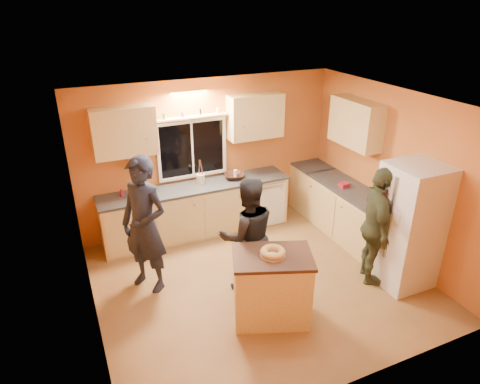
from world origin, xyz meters
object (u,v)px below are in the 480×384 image
refrigerator (409,226)px  person_left (145,226)px  person_right (377,227)px  island (271,286)px  person_center (247,236)px

refrigerator → person_left: 3.62m
person_left → person_right: (2.96, -1.17, -0.10)m
island → person_center: person_center is taller
person_left → person_right: size_ratio=1.11×
person_left → person_center: (1.25, -0.60, -0.14)m
refrigerator → person_left: bearing=157.8°
island → person_left: person_left is taller
island → person_left: size_ratio=0.58×
person_center → person_right: person_right is taller
refrigerator → person_center: bearing=159.8°
refrigerator → island: size_ratio=1.58×
island → person_center: bearing=112.0°
refrigerator → person_center: (-2.10, 0.77, -0.06)m
refrigerator → person_left: person_left is taller
person_left → person_right: bearing=30.4°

